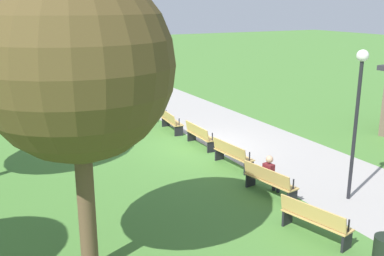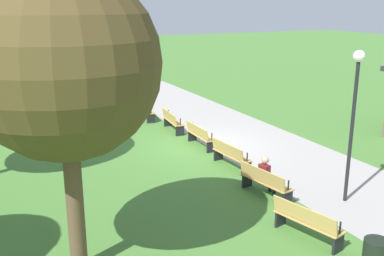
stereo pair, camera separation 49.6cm
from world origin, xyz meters
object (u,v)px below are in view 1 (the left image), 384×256
object	(u,v)px
person_seated	(271,173)
tree_2	(77,66)
bench_4	(232,154)
bench_5	(269,181)
bench_0	(117,101)
bench_2	(171,121)
lamp_post	(358,99)
bench_6	(314,220)
bench_3	(200,135)
bench_1	(143,110)

from	to	relation	value
person_seated	tree_2	bearing A→B (deg)	-84.69
bench_4	bench_5	bearing A→B (deg)	-11.71
bench_0	bench_2	bearing A→B (deg)	23.43
tree_2	lamp_post	distance (m)	7.70
bench_6	bench_0	bearing A→B (deg)	165.92
bench_3	bench_0	bearing A→B (deg)	-172.99
bench_1	lamp_post	bearing A→B (deg)	19.06
bench_2	bench_6	size ratio (longest dim) A/B	0.98
bench_6	bench_5	bearing A→B (deg)	154.23
person_seated	bench_6	bearing A→B (deg)	-23.26
bench_6	person_seated	bearing A→B (deg)	152.05
bench_6	tree_2	xyz separation A→B (m)	(-1.07, -5.13, 3.85)
bench_2	lamp_post	bearing A→B (deg)	15.12
bench_4	tree_2	bearing A→B (deg)	-61.37
bench_4	tree_2	xyz separation A→B (m)	(3.92, -5.96, 3.85)
bench_4	bench_5	world-z (taller)	same
bench_1	bench_3	world-z (taller)	same
bench_3	tree_2	size ratio (longest dim) A/B	0.29
bench_3	bench_5	size ratio (longest dim) A/B	0.97
bench_5	bench_2	bearing A→B (deg)	168.27
bench_0	person_seated	xyz separation A→B (m)	(12.44, 0.64, 0.16)
bench_3	bench_4	bearing A→B (deg)	-2.34
bench_5	lamp_post	size ratio (longest dim) A/B	0.43
bench_2	bench_6	distance (m)	10.08
bench_5	bench_3	bearing A→B (deg)	165.94
bench_4	bench_5	xyz separation A→B (m)	(2.51, -0.31, 0.00)
bench_0	bench_5	size ratio (longest dim) A/B	1.00
bench_2	bench_3	bearing A→B (deg)	7.03
bench_0	bench_5	world-z (taller)	same
bench_1	bench_6	distance (m)	12.57
tree_2	lamp_post	size ratio (longest dim) A/B	1.45
bench_3	bench_6	size ratio (longest dim) A/B	0.97
bench_2	tree_2	distance (m)	11.44
lamp_post	bench_1	bearing A→B (deg)	-170.33
bench_3	person_seated	xyz separation A→B (m)	(4.93, -0.29, 0.16)
bench_1	bench_5	bearing A→B (deg)	9.39
person_seated	lamp_post	distance (m)	3.22
bench_5	bench_1	bearing A→B (deg)	170.61
bench_0	bench_6	distance (m)	15.03
bench_1	bench_6	world-z (taller)	same
lamp_post	person_seated	bearing A→B (deg)	-126.58
bench_6	tree_2	size ratio (longest dim) A/B	0.30
bench_4	lamp_post	distance (m)	4.76
bench_4	tree_2	world-z (taller)	tree_2
bench_5	tree_2	distance (m)	6.98
person_seated	bench_4	bearing A→B (deg)	166.27
bench_0	lamp_post	xyz separation A→B (m)	(13.78, 2.44, 2.47)
bench_3	tree_2	distance (m)	9.65
bench_5	lamp_post	xyz separation A→B (m)	(1.22, 1.93, 2.47)
bench_3	bench_5	distance (m)	5.06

